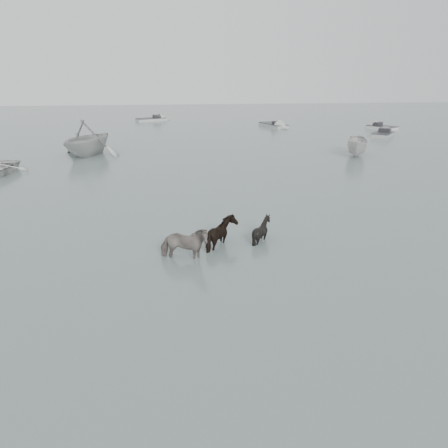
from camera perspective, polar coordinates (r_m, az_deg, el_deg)
The scene contains 10 objects.
ground at distance 16.74m, azimuth 2.76°, elevation -3.75°, with size 140.00×140.00×0.00m, color slate.
pony_pinto at distance 15.95m, azimuth -5.27°, elevation -2.00°, with size 0.85×1.86×1.57m, color black.
pony_dark at distance 17.06m, azimuth -0.22°, elevation -0.59°, with size 1.47×1.26×1.48m, color black.
pony_black at distance 17.75m, azimuth 4.94°, elevation -0.11°, with size 1.06×1.19×1.32m, color black.
rowboat_trail at distance 36.84m, azimuth -17.41°, elevation 10.85°, with size 4.88×5.65×2.98m, color #AEB0AD.
boat_small at distance 36.80m, azimuth 17.04°, elevation 9.77°, with size 1.54×4.10×1.58m, color #B7B6B2.
skiff_port at distance 48.16m, azimuth 20.07°, elevation 11.15°, with size 4.37×1.60×0.75m, color #9EA09D, non-canonical shape.
skiff_mid at distance 53.09m, azimuth 6.50°, elevation 12.90°, with size 5.81×1.60×0.75m, color #A6A8A6, non-canonical shape.
skiff_star at distance 53.74m, azimuth 19.97°, elevation 11.95°, with size 4.41×1.60×0.75m, color silver, non-canonical shape.
skiff_far at distance 59.41m, azimuth -9.50°, elevation 13.49°, with size 5.25×1.60×0.75m, color #B0B3B0, non-canonical shape.
Camera 1 is at (-2.53, -15.13, 6.70)m, focal length 35.00 mm.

